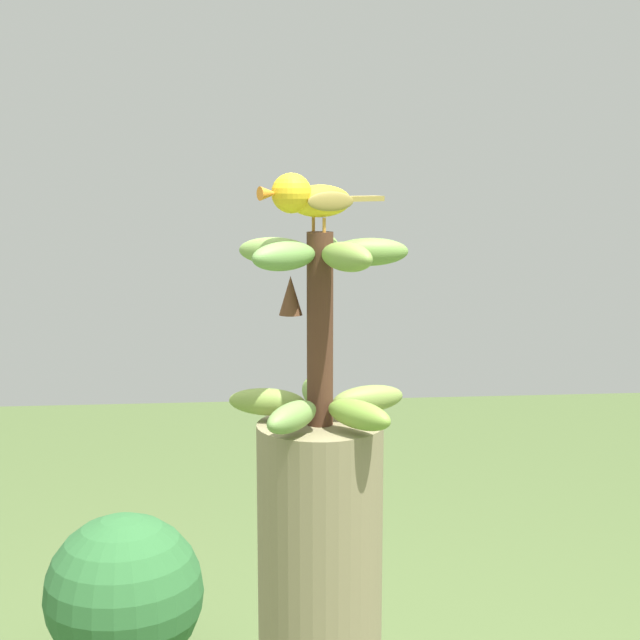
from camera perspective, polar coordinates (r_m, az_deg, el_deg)
The scene contains 3 objects.
banana_bunch at distance 1.41m, azimuth -0.05°, elevation -0.54°, with size 0.28×0.29×0.30m.
perched_bird at distance 1.38m, azimuth -0.72°, elevation 7.55°, with size 0.11×0.20×0.09m.
tropical_shrub at distance 2.51m, azimuth -11.97°, elevation -16.13°, with size 0.41×0.41×0.49m.
Camera 1 is at (-1.38, 0.12, 1.35)m, focal length 51.91 mm.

